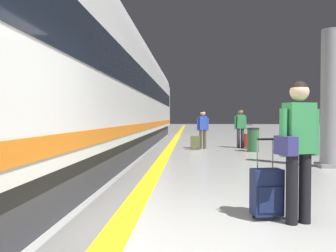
{
  "coord_description": "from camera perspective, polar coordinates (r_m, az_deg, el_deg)",
  "views": [
    {
      "loc": [
        -0.25,
        -3.36,
        1.31
      ],
      "look_at": [
        -0.76,
        4.42,
        1.11
      ],
      "focal_mm": 35.03,
      "sensor_mm": 36.0,
      "label": 1
    }
  ],
  "objects": [
    {
      "name": "ground_plane",
      "position": [
        3.61,
        7.88,
        -19.8
      ],
      "size": [
        120.0,
        120.0,
        0.0
      ],
      "primitive_type": "plane",
      "color": "#B7B7B2"
    },
    {
      "name": "safety_line_strip",
      "position": [
        13.45,
        0.19,
        -4.05
      ],
      "size": [
        0.36,
        80.0,
        0.01
      ],
      "primitive_type": "cube",
      "color": "yellow",
      "rests_on": "ground"
    },
    {
      "name": "tactile_edge_band",
      "position": [
        13.47,
        -1.3,
        -4.05
      ],
      "size": [
        0.66,
        80.0,
        0.01
      ],
      "primitive_type": "cube",
      "color": "slate",
      "rests_on": "ground"
    },
    {
      "name": "high_speed_train",
      "position": [
        13.24,
        -9.34,
        6.65
      ],
      "size": [
        2.94,
        27.16,
        4.97
      ],
      "color": "#38383D",
      "rests_on": "ground"
    },
    {
      "name": "traveller_foreground",
      "position": [
        4.32,
        21.67,
        -2.53
      ],
      "size": [
        0.57,
        0.41,
        1.76
      ],
      "color": "black",
      "rests_on": "ground"
    },
    {
      "name": "rolling_suitcase_foreground",
      "position": [
        4.48,
        16.81,
        -10.91
      ],
      "size": [
        0.42,
        0.31,
        1.04
      ],
      "color": "#19234C",
      "rests_on": "ground"
    },
    {
      "name": "passenger_near",
      "position": [
        13.71,
        6.08,
        -0.08
      ],
      "size": [
        0.49,
        0.26,
        1.6
      ],
      "color": "brown",
      "rests_on": "ground"
    },
    {
      "name": "suitcase_near",
      "position": [
        13.41,
        4.77,
        -2.8
      ],
      "size": [
        0.39,
        0.25,
        0.55
      ],
      "color": "#596038",
      "rests_on": "ground"
    },
    {
      "name": "passenger_mid",
      "position": [
        14.33,
        12.49,
        0.14
      ],
      "size": [
        0.52,
        0.26,
        1.68
      ],
      "color": "#383842",
      "rests_on": "ground"
    },
    {
      "name": "suitcase_mid",
      "position": [
        14.15,
        13.92,
        -2.47
      ],
      "size": [
        0.4,
        0.26,
        1.01
      ],
      "color": "#A51E1E",
      "rests_on": "ground"
    },
    {
      "name": "platform_pillar",
      "position": [
        9.58,
        26.28,
        3.83
      ],
      "size": [
        0.56,
        0.56,
        3.6
      ],
      "color": "gray",
      "rests_on": "ground"
    },
    {
      "name": "waste_bin",
      "position": [
        12.94,
        14.59,
        -2.31
      ],
      "size": [
        0.46,
        0.46,
        0.91
      ],
      "color": "#2D6638",
      "rests_on": "ground"
    }
  ]
}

